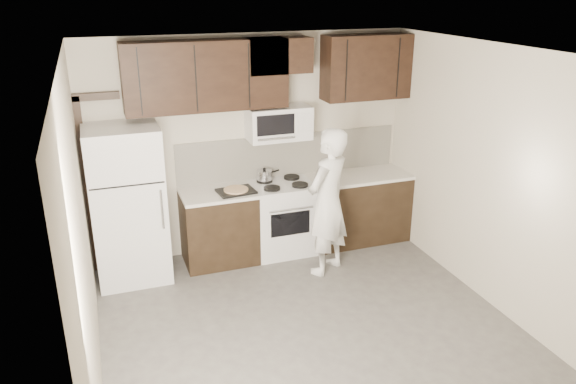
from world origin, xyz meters
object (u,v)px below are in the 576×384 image
refrigerator (128,205)px  person (328,202)px  microwave (279,123)px  stove (282,217)px

refrigerator → person: 2.26m
microwave → refrigerator: microwave is taller
person → refrigerator: bearing=-49.6°
stove → microwave: 1.20m
stove → microwave: size_ratio=1.24×
microwave → refrigerator: 2.00m
microwave → refrigerator: (-1.85, -0.17, -0.75)m
person → stove: bearing=-97.8°
stove → person: person is taller
refrigerator → person: bearing=-16.0°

